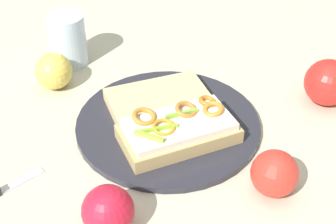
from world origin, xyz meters
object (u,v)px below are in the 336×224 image
at_px(bread_slice_side, 157,100).
at_px(apple_0, 54,71).
at_px(apple_3, 275,174).
at_px(apple_2, 328,82).
at_px(apple_4, 108,211).
at_px(sandwich, 180,129).
at_px(drinking_glass, 68,40).
at_px(plate, 168,124).

xyz_separation_m(bread_slice_side, apple_0, (-0.13, -0.16, 0.01)).
bearing_deg(apple_3, bread_slice_side, -158.26).
distance_m(apple_2, apple_4, 0.46).
height_order(sandwich, apple_2, apple_2).
xyz_separation_m(apple_2, drinking_glass, (-0.29, -0.41, 0.01)).
relative_size(sandwich, apple_0, 2.74).
bearing_deg(apple_4, apple_3, 86.84).
xyz_separation_m(sandwich, apple_0, (-0.23, -0.16, 0.00)).
bearing_deg(plate, bread_slice_side, -176.52).
height_order(sandwich, bread_slice_side, sandwich).
relative_size(plate, apple_0, 4.51).
relative_size(bread_slice_side, apple_2, 2.07).
bearing_deg(drinking_glass, apple_2, 54.55).
height_order(plate, apple_4, apple_4).
relative_size(plate, apple_4, 4.41).
relative_size(sandwich, bread_slice_side, 1.10).
distance_m(plate, drinking_glass, 0.29).
distance_m(bread_slice_side, drinking_glass, 0.24).
distance_m(sandwich, apple_4, 0.20).
xyz_separation_m(apple_0, drinking_glass, (-0.08, 0.04, 0.02)).
xyz_separation_m(plate, apple_3, (0.19, 0.09, 0.03)).
bearing_deg(sandwich, apple_2, -179.45).
bearing_deg(apple_3, sandwich, -147.68).
relative_size(sandwich, apple_4, 2.68).
height_order(plate, apple_0, apple_0).
height_order(apple_2, drinking_glass, drinking_glass).
bearing_deg(plate, apple_2, 84.42).
height_order(apple_0, apple_2, apple_2).
xyz_separation_m(apple_0, apple_4, (0.36, 0.01, 0.00)).
distance_m(sandwich, drinking_glass, 0.33).
bearing_deg(bread_slice_side, apple_2, 164.81).
distance_m(apple_0, apple_2, 0.50).
bearing_deg(apple_4, apple_2, 108.73).
distance_m(bread_slice_side, apple_3, 0.26).
bearing_deg(bread_slice_side, drinking_glass, -62.21).
distance_m(plate, apple_4, 0.23).
distance_m(apple_3, apple_4, 0.24).
relative_size(apple_4, drinking_glass, 0.68).
relative_size(apple_0, apple_4, 0.98).
height_order(apple_2, apple_4, apple_2).
xyz_separation_m(apple_3, apple_4, (-0.01, -0.24, 0.00)).
bearing_deg(apple_0, apple_4, 1.68).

